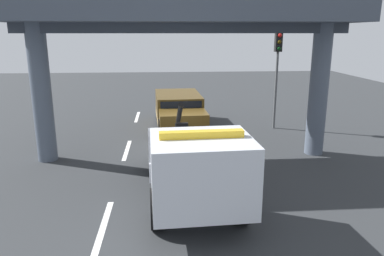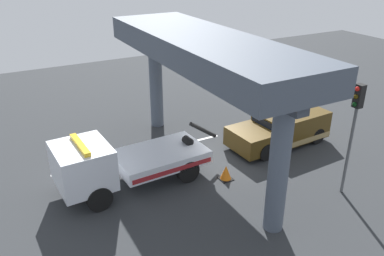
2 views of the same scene
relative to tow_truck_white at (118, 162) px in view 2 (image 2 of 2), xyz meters
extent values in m
cube|color=#2D3033|center=(-4.92, -0.04, -1.25)|extent=(60.00, 40.00, 0.10)
cube|color=silver|center=(-10.92, -2.31, -1.20)|extent=(2.60, 0.16, 0.01)
cube|color=silver|center=(-4.92, -2.31, -1.20)|extent=(2.60, 0.16, 0.01)
cube|color=silver|center=(1.08, -2.31, -1.20)|extent=(2.60, 0.16, 0.01)
cube|color=silver|center=(-1.93, -0.10, -0.28)|extent=(3.95, 2.59, 0.55)
cube|color=silver|center=(1.40, 0.07, 0.27)|extent=(2.16, 2.40, 1.65)
cube|color=black|center=(2.01, 0.10, 0.64)|extent=(0.17, 2.21, 0.66)
cube|color=maroon|center=(-1.99, 1.11, -0.36)|extent=(3.64, 0.20, 0.20)
cylinder|color=black|center=(-4.12, -0.20, 0.46)|extent=(1.42, 0.25, 1.07)
cylinder|color=black|center=(-3.31, -0.16, 0.12)|extent=(0.38, 0.47, 0.36)
cube|color=yellow|center=(1.40, 0.07, 1.18)|extent=(0.33, 1.93, 0.16)
cylinder|color=black|center=(1.15, 1.10, -0.70)|extent=(1.01, 0.37, 1.00)
cylinder|color=black|center=(1.25, -0.98, -0.70)|extent=(1.01, 0.37, 1.00)
cylinder|color=black|center=(-2.74, 0.91, -0.70)|extent=(1.01, 0.37, 1.00)
cylinder|color=black|center=(-2.64, -1.17, -0.70)|extent=(1.01, 0.37, 1.00)
cube|color=#4C3814|center=(-9.21, -0.07, -0.30)|extent=(3.56, 2.37, 1.35)
cube|color=#4C3814|center=(-6.63, 0.06, -0.50)|extent=(1.83, 2.19, 0.95)
cube|color=black|center=(-7.47, 0.01, 0.00)|extent=(0.16, 1.94, 0.59)
cube|color=#9E8451|center=(-9.21, -0.07, -0.79)|extent=(3.58, 2.38, 0.28)
cylinder|color=black|center=(-6.82, 1.01, -0.78)|extent=(0.85, 0.32, 0.84)
cylinder|color=black|center=(-6.73, -0.91, -0.78)|extent=(0.85, 0.32, 0.84)
cylinder|color=black|center=(-10.21, 0.84, -0.78)|extent=(0.85, 0.32, 0.84)
cylinder|color=black|center=(-10.12, -1.08, -0.78)|extent=(0.85, 0.32, 0.84)
cylinder|color=#4C5666|center=(-4.00, 5.05, 1.27)|extent=(0.70, 0.70, 4.93)
cylinder|color=#4C5666|center=(-4.00, -5.13, 1.27)|extent=(0.70, 0.70, 4.93)
cube|color=#414956|center=(-4.00, -0.04, 4.24)|extent=(3.60, 12.19, 1.01)
cube|color=#353C47|center=(-4.00, -0.04, 3.55)|extent=(0.50, 11.79, 0.36)
cylinder|color=#515456|center=(-7.92, 4.62, 0.66)|extent=(0.12, 0.12, 3.73)
cube|color=black|center=(-7.92, 4.62, 2.97)|extent=(0.28, 0.32, 0.90)
sphere|color=red|center=(-7.76, 4.62, 3.27)|extent=(0.18, 0.18, 0.18)
sphere|color=#3A2D06|center=(-7.76, 4.62, 2.97)|extent=(0.18, 0.18, 0.18)
sphere|color=black|center=(-7.76, 4.62, 2.67)|extent=(0.18, 0.18, 0.18)
cone|color=orange|center=(-4.26, 1.55, -0.87)|extent=(0.50, 0.50, 0.66)
cube|color=black|center=(-4.26, 1.55, -1.19)|extent=(0.55, 0.55, 0.03)
camera|label=1|loc=(9.29, -0.75, 3.40)|focal=34.20mm
camera|label=2|loc=(3.97, 13.69, 7.97)|focal=36.90mm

